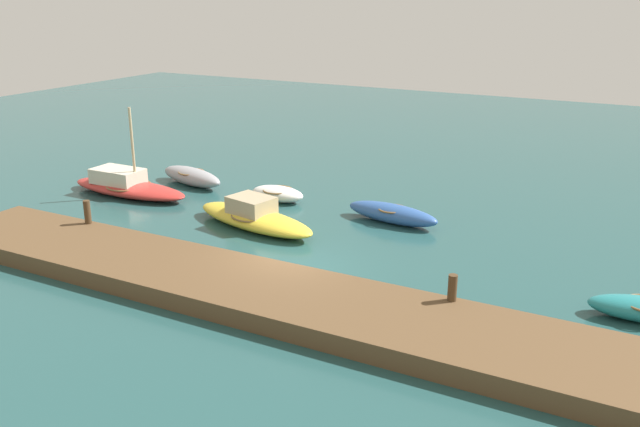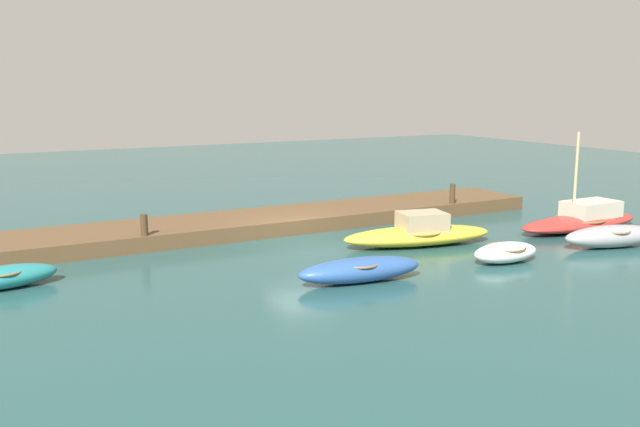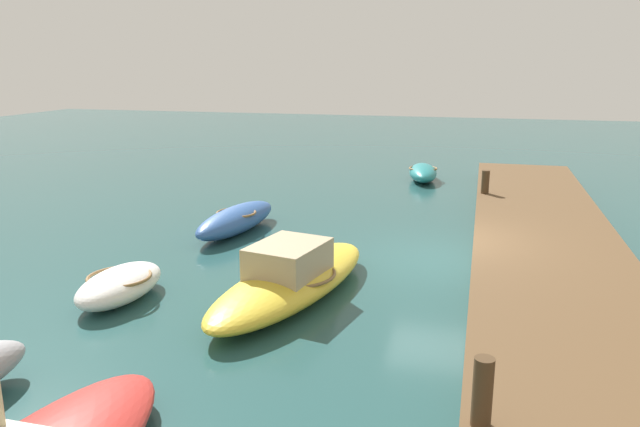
{
  "view_description": "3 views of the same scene",
  "coord_description": "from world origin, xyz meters",
  "px_view_note": "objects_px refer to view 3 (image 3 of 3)",
  "views": [
    {
      "loc": [
        10.8,
        -18.22,
        8.99
      ],
      "look_at": [
        -0.83,
        3.54,
        0.81
      ],
      "focal_mm": 38.15,
      "sensor_mm": 36.0,
      "label": 1
    },
    {
      "loc": [
        12.11,
        23.36,
        5.98
      ],
      "look_at": [
        0.05,
        1.55,
        1.29
      ],
      "focal_mm": 38.92,
      "sensor_mm": 36.0,
      "label": 2
    },
    {
      "loc": [
        -15.28,
        -0.84,
        4.93
      ],
      "look_at": [
        -0.7,
        3.01,
        1.2
      ],
      "focal_mm": 34.61,
      "sensor_mm": 36.0,
      "label": 3
    }
  ],
  "objects_px": {
    "motorboat_yellow": "(292,278)",
    "mooring_post_west": "(482,392)",
    "rowboat_blue": "(236,219)",
    "dinghy_white": "(120,284)",
    "rowboat_teal": "(423,173)",
    "mooring_post_mid_west": "(485,182)"
  },
  "relations": [
    {
      "from": "rowboat_blue",
      "to": "motorboat_yellow",
      "type": "distance_m",
      "value": 5.54
    },
    {
      "from": "dinghy_white",
      "to": "mooring_post_west",
      "type": "xyz_separation_m",
      "value": [
        -3.8,
        -7.41,
        0.7
      ]
    },
    {
      "from": "rowboat_blue",
      "to": "dinghy_white",
      "type": "bearing_deg",
      "value": -176.0
    },
    {
      "from": "motorboat_yellow",
      "to": "mooring_post_mid_west",
      "type": "bearing_deg",
      "value": -10.84
    },
    {
      "from": "rowboat_teal",
      "to": "motorboat_yellow",
      "type": "height_order",
      "value": "motorboat_yellow"
    },
    {
      "from": "mooring_post_west",
      "to": "mooring_post_mid_west",
      "type": "distance_m",
      "value": 14.13
    },
    {
      "from": "rowboat_blue",
      "to": "motorboat_yellow",
      "type": "height_order",
      "value": "motorboat_yellow"
    },
    {
      "from": "rowboat_teal",
      "to": "mooring_post_mid_west",
      "type": "distance_m",
      "value": 5.53
    },
    {
      "from": "dinghy_white",
      "to": "mooring_post_mid_west",
      "type": "relative_size",
      "value": 3.25
    },
    {
      "from": "mooring_post_west",
      "to": "rowboat_blue",
      "type": "bearing_deg",
      "value": 36.92
    },
    {
      "from": "rowboat_teal",
      "to": "mooring_post_mid_west",
      "type": "height_order",
      "value": "mooring_post_mid_west"
    },
    {
      "from": "rowboat_teal",
      "to": "motorboat_yellow",
      "type": "relative_size",
      "value": 0.52
    },
    {
      "from": "motorboat_yellow",
      "to": "mooring_post_west",
      "type": "xyz_separation_m",
      "value": [
        -4.85,
        -3.93,
        0.59
      ]
    },
    {
      "from": "dinghy_white",
      "to": "mooring_post_west",
      "type": "distance_m",
      "value": 8.36
    },
    {
      "from": "rowboat_teal",
      "to": "motorboat_yellow",
      "type": "distance_m",
      "value": 14.23
    },
    {
      "from": "rowboat_teal",
      "to": "dinghy_white",
      "type": "height_order",
      "value": "rowboat_teal"
    },
    {
      "from": "rowboat_blue",
      "to": "dinghy_white",
      "type": "height_order",
      "value": "rowboat_blue"
    },
    {
      "from": "rowboat_teal",
      "to": "mooring_post_mid_west",
      "type": "relative_size",
      "value": 4.09
    },
    {
      "from": "motorboat_yellow",
      "to": "mooring_post_west",
      "type": "relative_size",
      "value": 6.82
    },
    {
      "from": "mooring_post_west",
      "to": "dinghy_white",
      "type": "bearing_deg",
      "value": 62.88
    },
    {
      "from": "rowboat_blue",
      "to": "mooring_post_mid_west",
      "type": "distance_m",
      "value": 8.52
    },
    {
      "from": "motorboat_yellow",
      "to": "mooring_post_mid_west",
      "type": "height_order",
      "value": "mooring_post_mid_west"
    }
  ]
}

